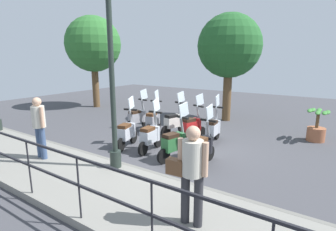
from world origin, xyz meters
The scene contains 18 objects.
ground_plane centered at (0.00, 0.00, 0.00)m, with size 28.00×28.00×0.00m, color #424247.
promenade_walkway centered at (-3.15, 0.00, 0.07)m, with size 2.20×20.00×0.15m.
fence_railing centered at (-4.20, 0.00, 0.90)m, with size 0.04×16.03×1.07m.
lamp_post_near centered at (-2.40, 0.27, 2.17)m, with size 0.26×0.90×4.54m.
pedestrian_with_bag centered at (-3.34, -2.27, 1.08)m, with size 0.34×0.64×1.59m.
pedestrian_distant centered at (-3.04, 2.28, 1.08)m, with size 0.35×0.49×1.59m.
tree_large centered at (3.27, 7.36, 3.39)m, with size 2.95×2.95×4.89m.
tree_distant centered at (4.20, 0.09, 3.16)m, with size 2.66×2.66×4.52m.
potted_palm centered at (3.06, -3.48, 0.45)m, with size 1.06×0.66×1.05m.
scooter_near_0 centered at (-0.86, -1.25, 0.48)m, with size 1.23×0.44×1.54m.
scooter_near_1 centered at (-0.92, -0.47, 0.48)m, with size 1.22×0.51×1.54m.
scooter_near_2 centered at (-0.76, 0.47, 0.48)m, with size 1.23×0.44×1.54m.
scooter_near_3 centered at (-0.87, 1.29, 0.48)m, with size 1.21×0.52×1.54m.
scooter_far_0 centered at (0.99, -0.73, 0.48)m, with size 1.23×0.44×1.54m.
scooter_far_1 centered at (0.86, -0.02, 0.48)m, with size 1.20×0.55×1.54m.
scooter_far_2 centered at (1.05, 0.81, 0.48)m, with size 1.22×0.51×1.54m.
scooter_far_3 centered at (0.90, 1.62, 0.48)m, with size 1.22×0.50×1.54m.
scooter_far_4 centered at (0.86, 2.33, 0.48)m, with size 1.23×0.46×1.54m.
Camera 1 is at (-6.59, -4.02, 2.71)m, focal length 28.00 mm.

